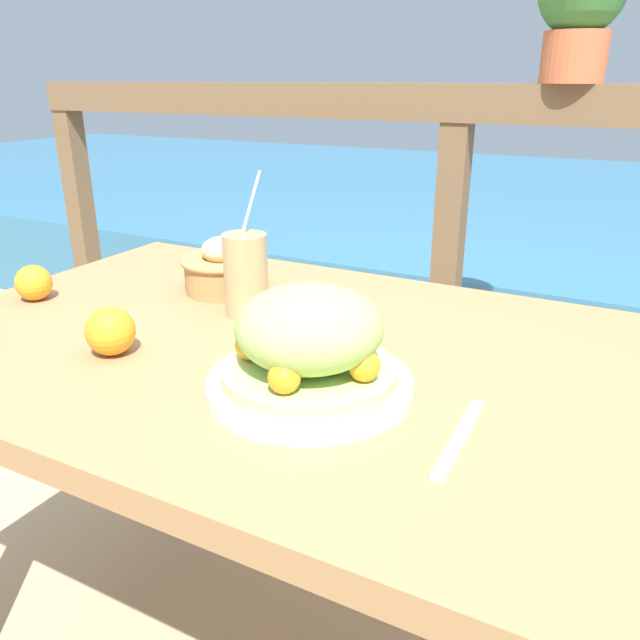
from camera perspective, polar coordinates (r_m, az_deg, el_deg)
name	(u,v)px	position (r m, az deg, el deg)	size (l,w,h in m)	color
patio_table	(298,394)	(1.01, -2.03, -6.74)	(1.28, 0.80, 0.71)	#997047
railing_fence	(452,196)	(1.67, 12.00, 11.04)	(2.80, 0.08, 1.08)	brown
sea_backdrop	(560,229)	(4.21, 21.11, 7.73)	(12.00, 4.00, 0.42)	teal
salad_plate	(309,348)	(0.81, -0.98, -2.57)	(0.27, 0.27, 0.14)	silver
drink_glass	(246,274)	(1.08, -6.80, 4.16)	(0.08, 0.08, 0.24)	tan
bread_basket	(224,269)	(1.22, -8.74, 4.68)	(0.16, 0.16, 0.11)	#AD7F47
potted_plant	(581,7)	(1.61, 22.74, 24.87)	(0.19, 0.19, 0.28)	#B75B38
fork	(460,437)	(0.75, 12.65, -10.41)	(0.02, 0.18, 0.00)	silver
orange_near_basket	(34,283)	(1.27, -24.72, 3.10)	(0.07, 0.07, 0.07)	orange
orange_near_glass	(110,331)	(0.98, -18.62, -0.97)	(0.07, 0.07, 0.07)	orange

